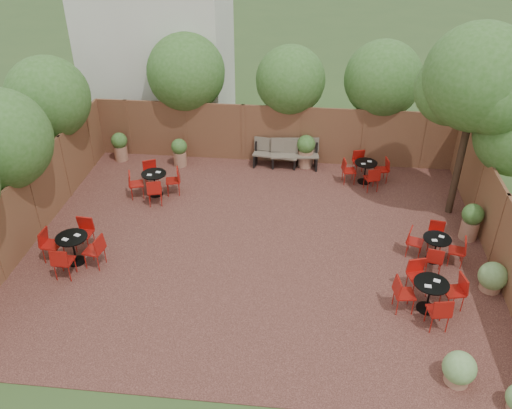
# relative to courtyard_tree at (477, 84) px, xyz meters

# --- Properties ---
(ground) EXTENTS (80.00, 80.00, 0.00)m
(ground) POSITION_rel_courtyard_tree_xyz_m (-5.39, -2.28, -3.89)
(ground) COLOR #354F23
(ground) RESTS_ON ground
(courtyard_paving) EXTENTS (12.00, 10.00, 0.02)m
(courtyard_paving) POSITION_rel_courtyard_tree_xyz_m (-5.39, -2.28, -3.88)
(courtyard_paving) COLOR #361B16
(courtyard_paving) RESTS_ON ground
(fence_back) EXTENTS (12.00, 0.08, 2.00)m
(fence_back) POSITION_rel_courtyard_tree_xyz_m (-5.39, 2.72, -2.89)
(fence_back) COLOR #562F20
(fence_back) RESTS_ON ground
(fence_left) EXTENTS (0.08, 10.00, 2.00)m
(fence_left) POSITION_rel_courtyard_tree_xyz_m (-11.39, -2.28, -2.89)
(fence_left) COLOR #562F20
(fence_left) RESTS_ON ground
(fence_right) EXTENTS (0.08, 10.00, 2.00)m
(fence_right) POSITION_rel_courtyard_tree_xyz_m (0.61, -2.28, -2.89)
(fence_right) COLOR #562F20
(fence_right) RESTS_ON ground
(neighbour_building) EXTENTS (5.00, 4.00, 8.00)m
(neighbour_building) POSITION_rel_courtyard_tree_xyz_m (-9.89, 5.72, 0.11)
(neighbour_building) COLOR beige
(neighbour_building) RESTS_ON ground
(overhang_foliage) EXTENTS (15.78, 10.95, 2.77)m
(overhang_foliage) POSITION_rel_courtyard_tree_xyz_m (-7.93, 0.22, -1.13)
(overhang_foliage) COLOR #315C1E
(overhang_foliage) RESTS_ON ground
(courtyard_tree) EXTENTS (2.90, 2.82, 5.44)m
(courtyard_tree) POSITION_rel_courtyard_tree_xyz_m (0.00, 0.00, 0.00)
(courtyard_tree) COLOR black
(courtyard_tree) RESTS_ON courtyard_paving
(park_bench_left) EXTENTS (1.54, 0.68, 0.92)m
(park_bench_left) POSITION_rel_courtyard_tree_xyz_m (-5.26, 2.35, -3.40)
(park_bench_left) COLOR brown
(park_bench_left) RESTS_ON courtyard_paving
(park_bench_right) EXTENTS (1.63, 0.68, 0.98)m
(park_bench_right) POSITION_rel_courtyard_tree_xyz_m (-4.63, 2.35, -3.37)
(park_bench_right) COLOR brown
(park_bench_right) RESTS_ON courtyard_paving
(bistro_tables) EXTENTS (10.59, 7.33, 0.90)m
(bistro_tables) POSITION_rel_courtyard_tree_xyz_m (-4.96, -1.89, -3.44)
(bistro_tables) COLOR black
(bistro_tables) RESTS_ON courtyard_paving
(planters) EXTENTS (11.39, 4.30, 1.11)m
(planters) POSITION_rel_courtyard_tree_xyz_m (-5.35, 1.33, -3.31)
(planters) COLOR #97654B
(planters) RESTS_ON courtyard_paving
(low_shrubs) EXTENTS (2.02, 4.03, 0.73)m
(low_shrubs) POSITION_rel_courtyard_tree_xyz_m (-0.27, -5.18, -3.54)
(low_shrubs) COLOR #97654B
(low_shrubs) RESTS_ON courtyard_paving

